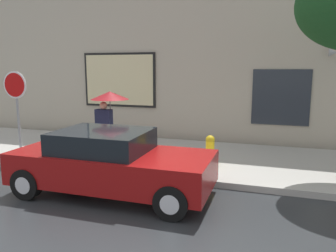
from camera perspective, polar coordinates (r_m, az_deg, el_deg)
The scene contains 7 objects.
ground_plane at distance 7.08m, azimuth -6.04°, elevation -11.96°, with size 60.00×60.00×0.00m, color #282B2D.
sidewalk at distance 9.74m, azimuth 1.11°, elevation -5.31°, with size 20.00×4.00×0.15m, color #A3A099.
building_facade at distance 11.84m, azimuth 4.67°, elevation 14.03°, with size 20.00×0.67×7.00m.
parked_car at distance 7.08m, azimuth -9.86°, elevation -6.28°, with size 4.18×1.83×1.36m.
fire_hydrant at distance 8.51m, azimuth 7.25°, elevation -4.33°, with size 0.30×0.44×0.81m.
pedestrian_with_umbrella at distance 9.34m, azimuth -10.28°, elevation 3.74°, with size 1.06×1.06×1.85m.
stop_sign at distance 10.19m, azimuth -24.73°, elevation 4.61°, with size 0.76×0.10×2.41m.
Camera 1 is at (2.69, -6.00, 2.64)m, focal length 35.34 mm.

